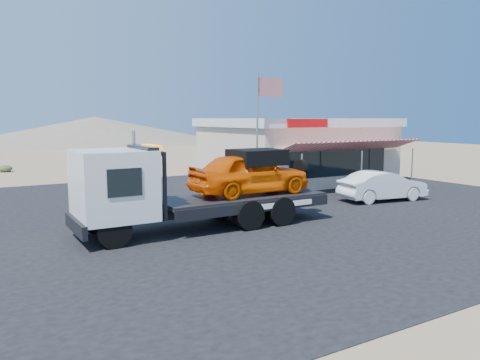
{
  "coord_description": "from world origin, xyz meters",
  "views": [
    {
      "loc": [
        -7.61,
        -14.54,
        3.91
      ],
      "look_at": [
        1.75,
        1.18,
        1.5
      ],
      "focal_mm": 35.0,
      "sensor_mm": 36.0,
      "label": 1
    }
  ],
  "objects_px": {
    "white_sedan": "(383,186)",
    "jerky_store": "(296,149)",
    "flagpole": "(261,122)",
    "tow_truck": "(200,183)"
  },
  "relations": [
    {
      "from": "white_sedan",
      "to": "jerky_store",
      "type": "height_order",
      "value": "jerky_store"
    },
    {
      "from": "jerky_store",
      "to": "flagpole",
      "type": "height_order",
      "value": "flagpole"
    },
    {
      "from": "tow_truck",
      "to": "flagpole",
      "type": "bearing_deg",
      "value": 38.1
    },
    {
      "from": "white_sedan",
      "to": "jerky_store",
      "type": "xyz_separation_m",
      "value": [
        0.98,
        8.06,
        1.26
      ]
    },
    {
      "from": "tow_truck",
      "to": "white_sedan",
      "type": "bearing_deg",
      "value": 3.67
    },
    {
      "from": "flagpole",
      "to": "white_sedan",
      "type": "bearing_deg",
      "value": -38.01
    },
    {
      "from": "jerky_store",
      "to": "flagpole",
      "type": "relative_size",
      "value": 1.73
    },
    {
      "from": "tow_truck",
      "to": "jerky_store",
      "type": "xyz_separation_m",
      "value": [
        10.96,
        8.7,
        0.36
      ]
    },
    {
      "from": "tow_truck",
      "to": "jerky_store",
      "type": "relative_size",
      "value": 0.87
    },
    {
      "from": "jerky_store",
      "to": "flagpole",
      "type": "xyz_separation_m",
      "value": [
        -5.57,
        -4.47,
        1.77
      ]
    }
  ]
}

